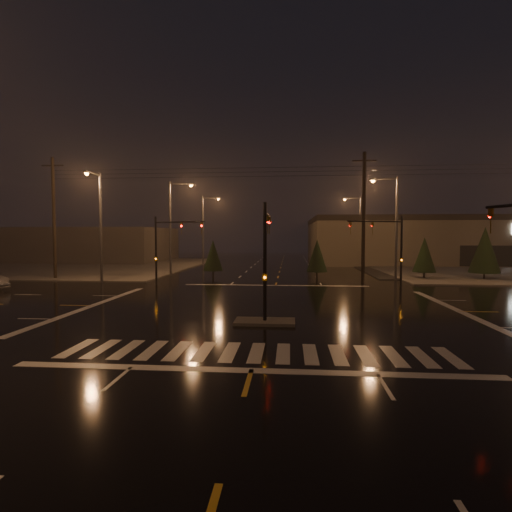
# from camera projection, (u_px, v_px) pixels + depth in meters

# --- Properties ---
(ground) EXTENTS (140.00, 140.00, 0.00)m
(ground) POSITION_uv_depth(u_px,v_px,m) (269.00, 308.00, 23.84)
(ground) COLOR black
(ground) RESTS_ON ground
(sidewalk_nw) EXTENTS (36.00, 36.00, 0.12)m
(sidewalk_nw) POSITION_uv_depth(u_px,v_px,m) (68.00, 266.00, 56.23)
(sidewalk_nw) COLOR #47443F
(sidewalk_nw) RESTS_ON ground
(median_island) EXTENTS (3.00, 1.60, 0.15)m
(median_island) POSITION_uv_depth(u_px,v_px,m) (265.00, 322.00, 19.86)
(median_island) COLOR #47443F
(median_island) RESTS_ON ground
(crosswalk) EXTENTS (15.00, 2.60, 0.01)m
(crosswalk) POSITION_uv_depth(u_px,v_px,m) (256.00, 352.00, 14.89)
(crosswalk) COLOR beige
(crosswalk) RESTS_ON ground
(stop_bar_near) EXTENTS (16.00, 0.50, 0.01)m
(stop_bar_near) POSITION_uv_depth(u_px,v_px,m) (251.00, 371.00, 12.90)
(stop_bar_near) COLOR beige
(stop_bar_near) RESTS_ON ground
(stop_bar_far) EXTENTS (16.00, 0.50, 0.01)m
(stop_bar_far) POSITION_uv_depth(u_px,v_px,m) (276.00, 285.00, 34.79)
(stop_bar_far) COLOR beige
(stop_bar_far) RESTS_ON ground
(retail_building) EXTENTS (60.20, 28.30, 7.20)m
(retail_building) POSITION_uv_depth(u_px,v_px,m) (493.00, 238.00, 66.44)
(retail_building) COLOR #6F614F
(retail_building) RESTS_ON ground
(commercial_block) EXTENTS (30.00, 18.00, 5.60)m
(commercial_block) POSITION_uv_depth(u_px,v_px,m) (78.00, 244.00, 68.45)
(commercial_block) COLOR #413B39
(commercial_block) RESTS_ON ground
(signal_mast_median) EXTENTS (0.25, 4.59, 6.00)m
(signal_mast_median) POSITION_uv_depth(u_px,v_px,m) (266.00, 247.00, 20.59)
(signal_mast_median) COLOR black
(signal_mast_median) RESTS_ON ground
(signal_mast_ne) EXTENTS (4.84, 1.86, 6.00)m
(signal_mast_ne) POSITION_uv_depth(u_px,v_px,m) (390.00, 242.00, 32.92)
(signal_mast_ne) COLOR black
(signal_mast_ne) RESTS_ON ground
(signal_mast_nw) EXTENTS (4.84, 1.86, 6.00)m
(signal_mast_nw) POSITION_uv_depth(u_px,v_px,m) (166.00, 242.00, 34.53)
(signal_mast_nw) COLOR black
(signal_mast_nw) RESTS_ON ground
(streetlight_1) EXTENTS (2.77, 0.32, 10.00)m
(streetlight_1) POSITION_uv_depth(u_px,v_px,m) (173.00, 222.00, 42.40)
(streetlight_1) COLOR #38383A
(streetlight_1) RESTS_ON ground
(streetlight_2) EXTENTS (2.77, 0.32, 10.00)m
(streetlight_2) POSITION_uv_depth(u_px,v_px,m) (205.00, 225.00, 58.32)
(streetlight_2) COLOR #38383A
(streetlight_2) RESTS_ON ground
(streetlight_3) EXTENTS (2.77, 0.32, 10.00)m
(streetlight_3) POSITION_uv_depth(u_px,v_px,m) (393.00, 220.00, 38.51)
(streetlight_3) COLOR #38383A
(streetlight_3) RESTS_ON ground
(streetlight_4) EXTENTS (2.77, 0.32, 10.00)m
(streetlight_4) POSITION_uv_depth(u_px,v_px,m) (358.00, 225.00, 58.41)
(streetlight_4) COLOR #38383A
(streetlight_4) RESTS_ON ground
(streetlight_5) EXTENTS (0.32, 2.77, 10.00)m
(streetlight_5) POSITION_uv_depth(u_px,v_px,m) (99.00, 219.00, 36.02)
(streetlight_5) COLOR #38383A
(streetlight_5) RESTS_ON ground
(utility_pole_0) EXTENTS (2.20, 0.32, 12.00)m
(utility_pole_0) POSITION_uv_depth(u_px,v_px,m) (54.00, 217.00, 39.32)
(utility_pole_0) COLOR black
(utility_pole_0) RESTS_ON ground
(utility_pole_1) EXTENTS (2.20, 0.32, 12.00)m
(utility_pole_1) POSITION_uv_depth(u_px,v_px,m) (364.00, 216.00, 36.77)
(utility_pole_1) COLOR black
(utility_pole_1) RESTS_ON ground
(conifer_0) EXTENTS (2.24, 2.24, 4.20)m
(conifer_0) POSITION_uv_depth(u_px,v_px,m) (424.00, 255.00, 39.78)
(conifer_0) COLOR black
(conifer_0) RESTS_ON ground
(conifer_1) EXTENTS (2.88, 2.88, 5.20)m
(conifer_1) POSITION_uv_depth(u_px,v_px,m) (485.00, 250.00, 38.99)
(conifer_1) COLOR black
(conifer_1) RESTS_ON ground
(conifer_3) EXTENTS (2.04, 2.04, 3.89)m
(conifer_3) POSITION_uv_depth(u_px,v_px,m) (213.00, 255.00, 41.30)
(conifer_3) COLOR black
(conifer_3) RESTS_ON ground
(conifer_4) EXTENTS (2.09, 2.09, 3.97)m
(conifer_4) POSITION_uv_depth(u_px,v_px,m) (317.00, 256.00, 40.15)
(conifer_4) COLOR black
(conifer_4) RESTS_ON ground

